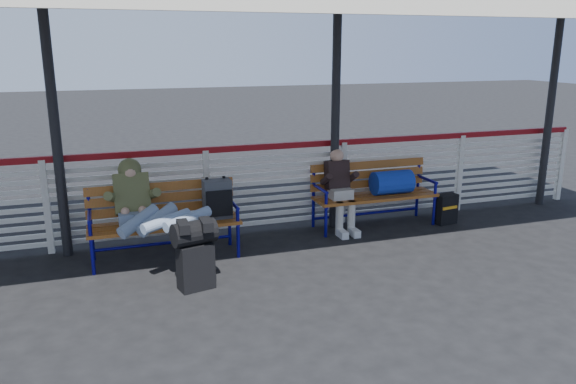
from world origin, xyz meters
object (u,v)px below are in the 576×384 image
object	(u,v)px
bench_left	(182,209)
luggage_stack	(195,252)
suitcase_side	(446,209)
traveler_man	(154,213)
companion_person	(340,189)
bench_right	(382,185)

from	to	relation	value
bench_left	luggage_stack	bearing A→B (deg)	-91.20
suitcase_side	traveler_man	bearing A→B (deg)	176.25
traveler_man	companion_person	xyz separation A→B (m)	(2.61, 0.64, -0.08)
bench_left	suitcase_side	bearing A→B (deg)	1.11
bench_right	traveler_man	bearing A→B (deg)	-168.38
bench_right	suitcase_side	world-z (taller)	bench_right
luggage_stack	bench_left	world-z (taller)	bench_left
traveler_man	bench_left	bearing A→B (deg)	43.06
luggage_stack	bench_right	world-z (taller)	bench_right
bench_left	companion_person	distance (m)	2.26
bench_left	bench_right	world-z (taller)	bench_left
bench_left	companion_person	bearing A→B (deg)	7.48
luggage_stack	bench_right	xyz separation A→B (m)	(2.94, 1.36, 0.18)
bench_left	companion_person	world-z (taller)	companion_person
companion_person	suitcase_side	distance (m)	1.66
luggage_stack	companion_person	xyz separation A→B (m)	(2.26, 1.32, 0.18)
bench_left	traveler_man	size ratio (longest dim) A/B	1.10
bench_right	suitcase_side	bearing A→B (deg)	-15.56
luggage_stack	traveler_man	distance (m)	0.81
bench_right	suitcase_side	size ratio (longest dim) A/B	4.07
traveler_man	suitcase_side	bearing A→B (deg)	5.66
luggage_stack	companion_person	size ratio (longest dim) A/B	0.66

